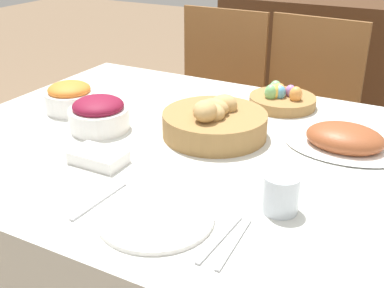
% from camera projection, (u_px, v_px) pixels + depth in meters
% --- Properties ---
extents(dining_table, '(1.52, 1.09, 0.75)m').
position_uv_depth(dining_table, '(207.00, 257.00, 1.47)').
color(dining_table, silver).
rests_on(dining_table, ground).
extents(chair_far_center, '(0.46, 0.46, 0.94)m').
position_uv_depth(chair_far_center, '(300.00, 124.00, 2.09)').
color(chair_far_center, brown).
rests_on(chair_far_center, ground).
extents(chair_far_left, '(0.42, 0.42, 0.94)m').
position_uv_depth(chair_far_left, '(212.00, 108.00, 2.27)').
color(chair_far_left, brown).
rests_on(chair_far_left, ground).
extents(sideboard, '(1.35, 0.44, 0.89)m').
position_uv_depth(sideboard, '(333.00, 76.00, 2.90)').
color(sideboard, '#4C2D19').
rests_on(sideboard, ground).
extents(bread_basket, '(0.30, 0.30, 0.12)m').
position_uv_depth(bread_basket, '(214.00, 121.00, 1.35)').
color(bread_basket, '#9E7542').
rests_on(bread_basket, dining_table).
extents(egg_basket, '(0.22, 0.22, 0.08)m').
position_uv_depth(egg_basket, '(282.00, 99.00, 1.57)').
color(egg_basket, '#9E7542').
rests_on(egg_basket, dining_table).
extents(ham_platter, '(0.32, 0.22, 0.07)m').
position_uv_depth(ham_platter, '(345.00, 140.00, 1.29)').
color(ham_platter, white).
rests_on(ham_platter, dining_table).
extents(carrot_bowl, '(0.16, 0.16, 0.10)m').
position_uv_depth(carrot_bowl, '(70.00, 97.00, 1.53)').
color(carrot_bowl, white).
rests_on(carrot_bowl, dining_table).
extents(beet_salad_bowl, '(0.18, 0.18, 0.10)m').
position_uv_depth(beet_salad_bowl, '(99.00, 114.00, 1.40)').
color(beet_salad_bowl, white).
rests_on(beet_salad_bowl, dining_table).
extents(dinner_plate, '(0.24, 0.24, 0.01)m').
position_uv_depth(dinner_plate, '(156.00, 218.00, 0.99)').
color(dinner_plate, white).
rests_on(dinner_plate, dining_table).
extents(fork, '(0.02, 0.17, 0.00)m').
position_uv_depth(fork, '(99.00, 201.00, 1.05)').
color(fork, '#B7B7BC').
rests_on(fork, dining_table).
extents(knife, '(0.02, 0.17, 0.00)m').
position_uv_depth(knife, '(220.00, 239.00, 0.93)').
color(knife, '#B7B7BC').
rests_on(knife, dining_table).
extents(spoon, '(0.02, 0.17, 0.00)m').
position_uv_depth(spoon, '(234.00, 243.00, 0.91)').
color(spoon, '#B7B7BC').
rests_on(spoon, dining_table).
extents(drinking_cup, '(0.08, 0.08, 0.08)m').
position_uv_depth(drinking_cup, '(281.00, 193.00, 1.00)').
color(drinking_cup, silver).
rests_on(drinking_cup, dining_table).
extents(butter_dish, '(0.14, 0.09, 0.03)m').
position_uv_depth(butter_dish, '(99.00, 157.00, 1.21)').
color(butter_dish, white).
rests_on(butter_dish, dining_table).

